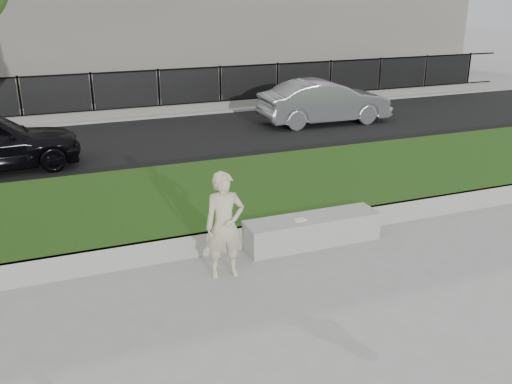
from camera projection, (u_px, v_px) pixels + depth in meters
name	position (u px, v px, depth m)	size (l,w,h in m)	color
ground	(234.00, 282.00, 8.59)	(90.00, 90.00, 0.00)	gray
grass_bank	(182.00, 203.00, 11.15)	(34.00, 4.00, 0.40)	#15370D
grass_kerb	(213.00, 243.00, 9.44)	(34.00, 0.08, 0.40)	#99978F
street	(132.00, 145.00, 16.02)	(34.00, 7.00, 0.04)	black
far_pavement	(109.00, 112.00, 19.93)	(34.00, 3.00, 0.12)	gray
iron_fence	(112.00, 104.00, 18.90)	(32.00, 0.30, 1.50)	slate
stone_bench	(312.00, 230.00, 9.81)	(2.38, 0.60, 0.49)	#99978F
man	(225.00, 225.00, 8.52)	(0.60, 0.40, 1.66)	beige
book	(300.00, 220.00, 9.59)	(0.19, 0.14, 0.02)	white
car_silver	(325.00, 102.00, 18.26)	(1.46, 4.19, 1.38)	gray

